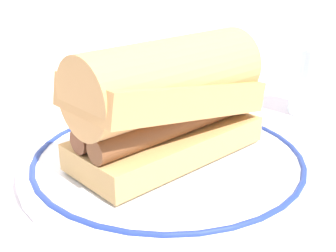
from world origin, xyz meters
TOP-DOWN VIEW (x-y plane):
  - ground_plane at (0.00, 0.00)m, footprint 1.50×1.50m
  - plate at (0.01, 0.02)m, footprint 0.30×0.30m
  - sausage_sandwich at (0.01, 0.02)m, footprint 0.21×0.12m
  - drinking_glass at (0.26, 0.05)m, footprint 0.06×0.06m

SIDE VIEW (x-z plane):
  - ground_plane at x=0.00m, z-range 0.00..0.00m
  - plate at x=0.01m, z-range 0.00..0.02m
  - drinking_glass at x=0.26m, z-range -0.01..0.08m
  - sausage_sandwich at x=0.01m, z-range 0.02..0.13m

